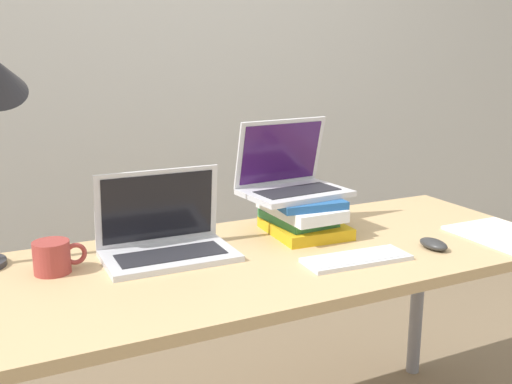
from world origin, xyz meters
TOP-DOWN VIEW (x-y plane):
  - wall_back at (0.00, 1.51)m, footprint 8.00×0.05m
  - desk at (0.00, 0.33)m, footprint 1.68×0.67m
  - laptop_left at (-0.26, 0.45)m, footprint 0.35×0.22m
  - book_stack at (0.17, 0.46)m, footprint 0.23×0.28m
  - laptop_on_books at (0.15, 0.50)m, footprint 0.32×0.24m
  - wireless_keyboard at (0.17, 0.18)m, footprint 0.30×0.12m
  - mouse at (0.43, 0.17)m, footprint 0.06×0.10m
  - notepad at (0.70, 0.15)m, footprint 0.23×0.32m
  - mug at (-0.56, 0.45)m, footprint 0.13×0.09m

SIDE VIEW (x-z plane):
  - desk at x=0.00m, z-range 0.28..0.98m
  - notepad at x=0.70m, z-range 0.70..0.71m
  - wireless_keyboard at x=0.17m, z-range 0.70..0.72m
  - mouse at x=0.43m, z-range 0.70..0.73m
  - mug at x=-0.56m, z-range 0.70..0.79m
  - laptop_left at x=-0.26m, z-range 0.64..0.87m
  - book_stack at x=0.17m, z-range 0.70..0.82m
  - laptop_on_books at x=0.15m, z-range 0.76..0.98m
  - wall_back at x=0.00m, z-range 0.00..2.70m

